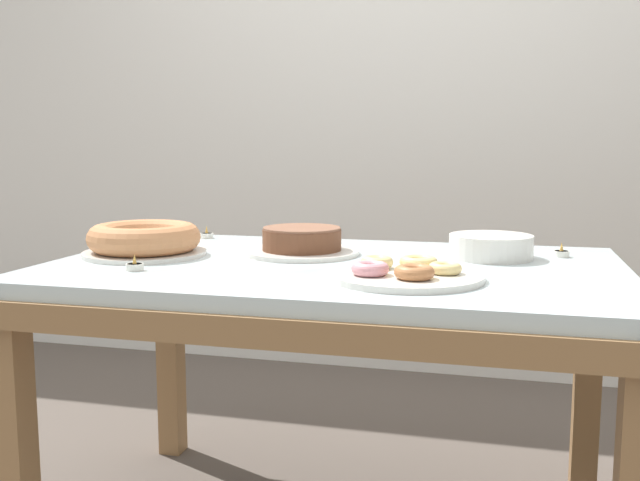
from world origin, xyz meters
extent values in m
cube|color=white|center=(0.00, 1.47, 1.30)|extent=(8.00, 0.10, 2.60)
cube|color=silver|center=(0.00, 0.00, 0.71)|extent=(1.37, 0.86, 0.04)
cube|color=olive|center=(0.00, -0.41, 0.66)|extent=(1.41, 0.08, 0.06)
cube|color=olive|center=(0.00, 0.41, 0.66)|extent=(1.41, 0.08, 0.06)
cube|color=olive|center=(-0.66, 0.00, 0.66)|extent=(0.08, 0.89, 0.06)
cube|color=olive|center=(0.66, 0.00, 0.66)|extent=(0.08, 0.89, 0.06)
cube|color=olive|center=(-0.64, -0.38, 0.33)|extent=(0.07, 0.07, 0.66)
cube|color=olive|center=(-0.64, 0.38, 0.33)|extent=(0.07, 0.07, 0.66)
cube|color=olive|center=(0.64, 0.38, 0.33)|extent=(0.07, 0.07, 0.66)
cylinder|color=silver|center=(-0.11, 0.11, 0.73)|extent=(0.30, 0.30, 0.01)
cylinder|color=brown|center=(-0.11, 0.11, 0.76)|extent=(0.21, 0.21, 0.05)
cylinder|color=brown|center=(-0.11, 0.11, 0.79)|extent=(0.20, 0.20, 0.01)
cylinder|color=silver|center=(-0.50, -0.02, 0.73)|extent=(0.32, 0.32, 0.01)
torus|color=#BC7A4C|center=(-0.50, -0.02, 0.77)|extent=(0.29, 0.29, 0.07)
cylinder|color=silver|center=(0.20, -0.17, 0.73)|extent=(0.33, 0.33, 0.01)
torus|color=#EAD184|center=(0.28, -0.16, 0.75)|extent=(0.07, 0.07, 0.02)
torus|color=#EAD184|center=(0.22, -0.10, 0.75)|extent=(0.09, 0.09, 0.03)
torus|color=#EAD184|center=(0.13, -0.13, 0.75)|extent=(0.07, 0.07, 0.03)
torus|color=pink|center=(0.13, -0.22, 0.75)|extent=(0.08, 0.08, 0.03)
torus|color=#B27042|center=(0.22, -0.24, 0.75)|extent=(0.08, 0.08, 0.03)
cylinder|color=silver|center=(0.37, 0.16, 0.73)|extent=(0.21, 0.21, 0.01)
cylinder|color=silver|center=(0.37, 0.16, 0.74)|extent=(0.21, 0.21, 0.01)
cylinder|color=silver|center=(0.37, 0.16, 0.75)|extent=(0.21, 0.21, 0.01)
cylinder|color=silver|center=(0.37, 0.16, 0.76)|extent=(0.21, 0.21, 0.01)
cylinder|color=silver|center=(0.37, 0.16, 0.77)|extent=(0.21, 0.21, 0.01)
cylinder|color=silver|center=(0.37, 0.16, 0.78)|extent=(0.21, 0.21, 0.01)
cylinder|color=silver|center=(0.54, 0.23, 0.73)|extent=(0.04, 0.04, 0.02)
cylinder|color=white|center=(0.54, 0.23, 0.74)|extent=(0.03, 0.03, 0.00)
cone|color=#F9B74C|center=(0.54, 0.23, 0.75)|extent=(0.01, 0.01, 0.02)
cylinder|color=silver|center=(-0.60, 0.19, 0.73)|extent=(0.04, 0.04, 0.02)
cylinder|color=white|center=(-0.60, 0.19, 0.74)|extent=(0.03, 0.03, 0.00)
cone|color=#F9B74C|center=(-0.60, 0.19, 0.75)|extent=(0.01, 0.01, 0.02)
cylinder|color=silver|center=(-0.42, -0.22, 0.73)|extent=(0.04, 0.04, 0.02)
cylinder|color=white|center=(-0.42, -0.22, 0.74)|extent=(0.03, 0.03, 0.00)
cone|color=#F9B74C|center=(-0.42, -0.22, 0.75)|extent=(0.01, 0.01, 0.02)
cylinder|color=silver|center=(-0.49, 0.34, 0.73)|extent=(0.04, 0.04, 0.02)
cylinder|color=white|center=(-0.49, 0.34, 0.74)|extent=(0.03, 0.03, 0.00)
cone|color=#F9B74C|center=(-0.49, 0.34, 0.75)|extent=(0.01, 0.01, 0.02)
camera|label=1|loc=(0.39, -1.67, 1.01)|focal=40.00mm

